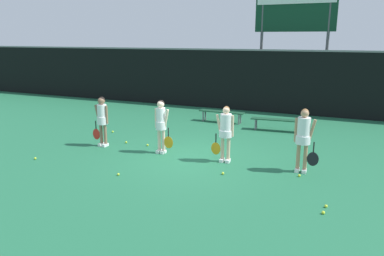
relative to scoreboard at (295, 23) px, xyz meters
name	(u,v)px	position (x,y,z in m)	size (l,w,h in m)	color
ground_plane	(191,157)	(-1.34, -9.43, -4.22)	(140.00, 140.00, 0.00)	#216642
fence_windscreen	(257,81)	(-1.34, -1.58, -2.71)	(60.00, 0.08, 2.98)	black
scoreboard	(295,23)	(0.00, 0.00, 0.00)	(3.87, 0.15, 5.41)	#515156
bench_courtside	(278,121)	(0.41, -5.10, -3.82)	(2.11, 0.55, 0.46)	#19472D
bench_far	(222,113)	(-2.08, -4.55, -3.81)	(1.96, 0.40, 0.47)	#19472D
player_0	(102,117)	(-4.51, -9.50, -3.24)	(0.64, 0.36, 1.65)	#8C664C
player_1	(161,122)	(-2.36, -9.41, -3.24)	(0.63, 0.33, 1.67)	beige
player_2	(226,130)	(-0.27, -9.42, -3.25)	(0.66, 0.38, 1.64)	beige
player_3	(304,135)	(1.88, -9.40, -3.19)	(0.67, 0.39, 1.73)	tan
tennis_ball_0	(326,206)	(2.68, -11.43, -4.18)	(0.07, 0.07, 0.07)	#CCE033
tennis_ball_1	(126,142)	(-3.99, -8.94, -4.18)	(0.07, 0.07, 0.07)	#CCE033
tennis_ball_2	(299,176)	(1.90, -9.81, -4.18)	(0.07, 0.07, 0.07)	#CCE033
tennis_ball_3	(118,174)	(-2.46, -11.62, -4.18)	(0.07, 0.07, 0.07)	#CCE033
tennis_ball_4	(148,145)	(-3.15, -8.94, -4.18)	(0.07, 0.07, 0.07)	#CCE033
tennis_ball_5	(35,158)	(-5.48, -11.51, -4.18)	(0.07, 0.07, 0.07)	#CCE033
tennis_ball_6	(113,132)	(-5.29, -7.89, -4.18)	(0.07, 0.07, 0.07)	#CCE033
tennis_ball_7	(323,213)	(2.65, -11.78, -4.18)	(0.07, 0.07, 0.07)	#CCE033
tennis_ball_8	(223,173)	(0.02, -10.46, -4.18)	(0.07, 0.07, 0.07)	#CCE033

